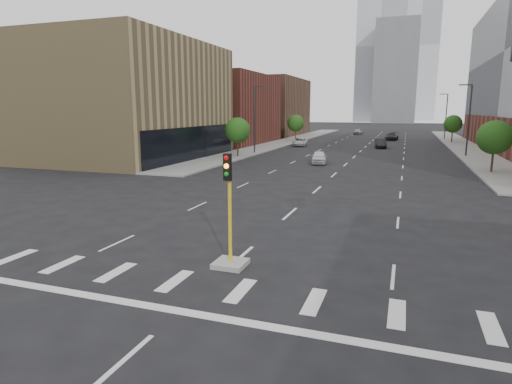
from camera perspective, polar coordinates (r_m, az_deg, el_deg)
The scene contains 21 objects.
sidewalk_left_far at distance 82.50m, azimuth 4.41°, elevation 6.82°, with size 5.00×92.00×0.15m, color gray.
sidewalk_right_far at distance 80.24m, azimuth 25.69°, elevation 5.66°, with size 5.00×92.00×0.15m, color gray.
building_left_mid at distance 56.61m, azimuth -17.54°, elevation 11.49°, with size 20.00×24.00×14.00m, color #988156.
building_left_far_a at distance 79.04m, azimuth -6.02°, elevation 10.92°, with size 20.00×22.00×12.00m, color brown.
building_left_far_b at distance 103.17m, azimuth 0.25°, elevation 11.25°, with size 20.00×24.00×13.00m, color brown.
tower_left at distance 227.83m, azimuth 16.36°, elevation 17.86°, with size 22.00×22.00×70.00m, color #B2B7BC.
tower_right at distance 267.73m, azimuth 20.95°, elevation 17.57°, with size 20.00×20.00×80.00m, color #B2B7BC.
tower_mid at distance 206.25m, azimuth 18.14°, elevation 14.89°, with size 18.00×18.00×44.00m, color slate.
median_traffic_signal at distance 16.52m, azimuth -3.50°, elevation -6.72°, with size 1.20×1.20×4.40m.
streetlight_right_a at distance 60.98m, azimuth 26.47°, elevation 8.92°, with size 1.60×0.22×9.07m.
streetlight_right_b at distance 95.81m, azimuth 23.97°, elevation 9.45°, with size 1.60×0.22×9.07m.
streetlight_left at distance 58.88m, azimuth -0.12°, elevation 10.02°, with size 1.60×0.22×9.07m.
tree_left_near at distance 54.45m, azimuth -2.47°, elevation 8.23°, with size 3.20×3.20×4.85m.
tree_left_far at distance 83.05m, azimuth 5.30°, elevation 9.13°, with size 3.20×3.20×4.85m.
tree_right_near at distance 46.28m, azimuth 29.22°, elevation 6.37°, with size 3.20×3.20×4.85m.
tree_right_far at distance 85.93m, azimuth 24.79°, elevation 8.24°, with size 3.20×3.20×4.85m.
car_near_left at distance 48.57m, azimuth 8.40°, elevation 4.60°, with size 1.66×4.13×1.41m, color silver.
car_mid_right at distance 70.67m, azimuth 16.27°, elevation 6.28°, with size 1.58×4.53×1.49m, color black.
car_far_left at distance 71.84m, azimuth 5.90°, elevation 6.66°, with size 2.21×4.79×1.33m, color #B8B8B8.
car_deep_right at distance 89.04m, azimuth 17.64°, elevation 7.08°, with size 2.08×5.12×1.49m, color black.
car_distant at distance 108.03m, azimuth 13.44°, elevation 7.85°, with size 1.60×3.97×1.35m, color #A6A6AB.
Camera 1 is at (6.13, -5.53, 5.98)m, focal length 30.00 mm.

